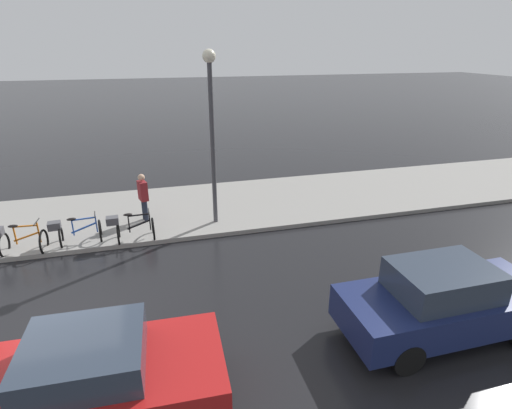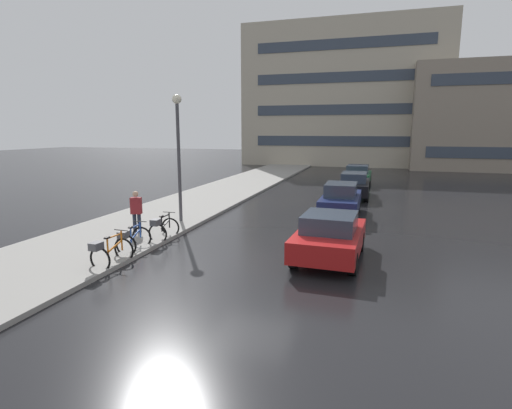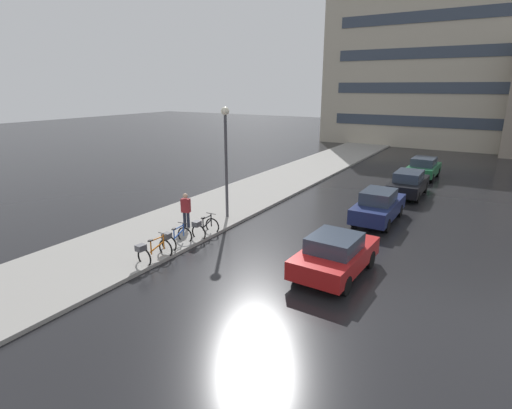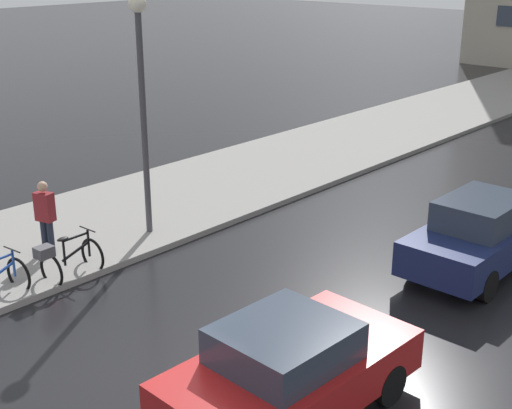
{
  "view_description": "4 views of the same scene",
  "coord_description": "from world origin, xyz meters",
  "px_view_note": "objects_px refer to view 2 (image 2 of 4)",
  "views": [
    {
      "loc": [
        7.49,
        2.11,
        5.58
      ],
      "look_at": [
        -2.14,
        4.72,
        1.58
      ],
      "focal_mm": 28.0,
      "sensor_mm": 36.0,
      "label": 1
    },
    {
      "loc": [
        3.53,
        -11.3,
        4.02
      ],
      "look_at": [
        -0.54,
        2.14,
        1.4
      ],
      "focal_mm": 28.0,
      "sensor_mm": 36.0,
      "label": 2
    },
    {
      "loc": [
        6.53,
        -11.48,
        6.39
      ],
      "look_at": [
        -1.6,
        1.95,
        1.73
      ],
      "focal_mm": 28.0,
      "sensor_mm": 36.0,
      "label": 3
    },
    {
      "loc": [
        7.74,
        -5.8,
        6.37
      ],
      "look_at": [
        -0.99,
        3.81,
        1.7
      ],
      "focal_mm": 50.0,
      "sensor_mm": 36.0,
      "label": 4
    }
  ],
  "objects_px": {
    "bicycle_nearest": "(109,252)",
    "bicycle_second": "(132,239)",
    "car_red": "(330,236)",
    "car_green": "(358,175)",
    "streetlamp": "(178,141)",
    "bicycle_third": "(162,228)",
    "car_black": "(354,185)",
    "car_navy": "(341,200)",
    "pedestrian": "(136,211)"
  },
  "relations": [
    {
      "from": "bicycle_nearest",
      "to": "car_navy",
      "type": "relative_size",
      "value": 0.32
    },
    {
      "from": "bicycle_nearest",
      "to": "car_navy",
      "type": "xyz_separation_m",
      "value": [
        5.92,
        9.24,
        0.3
      ]
    },
    {
      "from": "bicycle_third",
      "to": "car_green",
      "type": "height_order",
      "value": "car_green"
    },
    {
      "from": "bicycle_nearest",
      "to": "car_green",
      "type": "distance_m",
      "value": 21.58
    },
    {
      "from": "car_navy",
      "to": "pedestrian",
      "type": "distance_m",
      "value": 9.25
    },
    {
      "from": "bicycle_third",
      "to": "car_black",
      "type": "bearing_deg",
      "value": 62.84
    },
    {
      "from": "bicycle_second",
      "to": "car_black",
      "type": "distance_m",
      "value": 15.02
    },
    {
      "from": "pedestrian",
      "to": "bicycle_third",
      "type": "bearing_deg",
      "value": -17.53
    },
    {
      "from": "car_navy",
      "to": "pedestrian",
      "type": "relative_size",
      "value": 2.46
    },
    {
      "from": "car_red",
      "to": "car_black",
      "type": "height_order",
      "value": "car_black"
    },
    {
      "from": "bicycle_nearest",
      "to": "streetlamp",
      "type": "bearing_deg",
      "value": 96.01
    },
    {
      "from": "bicycle_third",
      "to": "pedestrian",
      "type": "height_order",
      "value": "pedestrian"
    },
    {
      "from": "bicycle_third",
      "to": "car_black",
      "type": "height_order",
      "value": "car_black"
    },
    {
      "from": "car_navy",
      "to": "car_red",
      "type": "bearing_deg",
      "value": -87.96
    },
    {
      "from": "pedestrian",
      "to": "streetlamp",
      "type": "bearing_deg",
      "value": 72.22
    },
    {
      "from": "car_black",
      "to": "car_green",
      "type": "distance_m",
      "value": 5.64
    },
    {
      "from": "bicycle_second",
      "to": "car_red",
      "type": "height_order",
      "value": "car_red"
    },
    {
      "from": "car_red",
      "to": "car_navy",
      "type": "height_order",
      "value": "car_navy"
    },
    {
      "from": "bicycle_nearest",
      "to": "bicycle_second",
      "type": "bearing_deg",
      "value": 97.95
    },
    {
      "from": "bicycle_second",
      "to": "car_red",
      "type": "distance_m",
      "value": 6.48
    },
    {
      "from": "car_black",
      "to": "pedestrian",
      "type": "xyz_separation_m",
      "value": [
        -7.5,
        -11.58,
        0.2
      ]
    },
    {
      "from": "bicycle_second",
      "to": "streetlamp",
      "type": "relative_size",
      "value": 0.26
    },
    {
      "from": "bicycle_nearest",
      "to": "car_black",
      "type": "relative_size",
      "value": 0.32
    },
    {
      "from": "car_navy",
      "to": "bicycle_nearest",
      "type": "bearing_deg",
      "value": -122.63
    },
    {
      "from": "car_black",
      "to": "car_green",
      "type": "relative_size",
      "value": 1.12
    },
    {
      "from": "bicycle_second",
      "to": "car_navy",
      "type": "xyz_separation_m",
      "value": [
        6.12,
        7.78,
        0.32
      ]
    },
    {
      "from": "bicycle_third",
      "to": "pedestrian",
      "type": "xyz_separation_m",
      "value": [
        -1.34,
        0.42,
        0.48
      ]
    },
    {
      "from": "car_green",
      "to": "streetlamp",
      "type": "relative_size",
      "value": 0.72
    },
    {
      "from": "bicycle_nearest",
      "to": "car_green",
      "type": "relative_size",
      "value": 0.35
    },
    {
      "from": "bicycle_nearest",
      "to": "car_black",
      "type": "distance_m",
      "value": 16.28
    },
    {
      "from": "car_green",
      "to": "car_navy",
      "type": "bearing_deg",
      "value": -91.05
    },
    {
      "from": "car_navy",
      "to": "streetlamp",
      "type": "height_order",
      "value": "streetlamp"
    },
    {
      "from": "car_navy",
      "to": "car_green",
      "type": "relative_size",
      "value": 1.09
    },
    {
      "from": "bicycle_second",
      "to": "car_navy",
      "type": "bearing_deg",
      "value": 51.79
    },
    {
      "from": "pedestrian",
      "to": "car_navy",
      "type": "bearing_deg",
      "value": 38.57
    },
    {
      "from": "bicycle_nearest",
      "to": "car_black",
      "type": "xyz_separation_m",
      "value": [
        6.19,
        15.05,
        0.28
      ]
    },
    {
      "from": "bicycle_nearest",
      "to": "bicycle_third",
      "type": "height_order",
      "value": "bicycle_nearest"
    },
    {
      "from": "bicycle_third",
      "to": "car_red",
      "type": "distance_m",
      "value": 6.14
    },
    {
      "from": "bicycle_second",
      "to": "car_navy",
      "type": "relative_size",
      "value": 0.34
    },
    {
      "from": "car_black",
      "to": "streetlamp",
      "type": "bearing_deg",
      "value": -125.99
    },
    {
      "from": "bicycle_third",
      "to": "car_green",
      "type": "relative_size",
      "value": 0.34
    },
    {
      "from": "pedestrian",
      "to": "streetlamp",
      "type": "relative_size",
      "value": 0.32
    },
    {
      "from": "car_green",
      "to": "bicycle_second",
      "type": "bearing_deg",
      "value": -108.23
    },
    {
      "from": "bicycle_second",
      "to": "car_green",
      "type": "distance_m",
      "value": 20.24
    },
    {
      "from": "car_red",
      "to": "car_black",
      "type": "distance_m",
      "value": 12.37
    },
    {
      "from": "bicycle_second",
      "to": "car_navy",
      "type": "height_order",
      "value": "car_navy"
    },
    {
      "from": "car_green",
      "to": "pedestrian",
      "type": "distance_m",
      "value": 18.76
    },
    {
      "from": "car_green",
      "to": "streetlamp",
      "type": "height_order",
      "value": "streetlamp"
    },
    {
      "from": "car_black",
      "to": "bicycle_third",
      "type": "bearing_deg",
      "value": -117.16
    },
    {
      "from": "streetlamp",
      "to": "car_green",
      "type": "bearing_deg",
      "value": 65.82
    }
  ]
}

